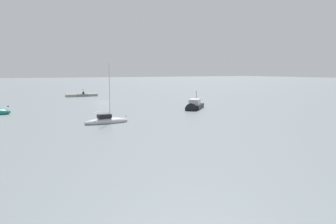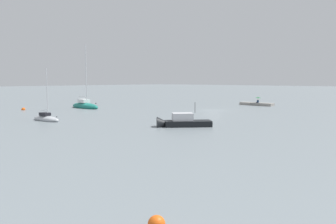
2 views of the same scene
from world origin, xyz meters
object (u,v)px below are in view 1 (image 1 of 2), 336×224
Objects in this scene: umbrella_open_green at (83,89)px; person_seated_blue_left at (83,93)px; sailboat_grey_far at (106,121)px; motorboat_black_mid at (194,107)px.

person_seated_blue_left is at bearing 93.02° from umbrella_open_green.
sailboat_grey_far reaches higher than umbrella_open_green.
motorboat_black_mid is (-8.43, 35.72, -1.32)m from umbrella_open_green.
person_seated_blue_left is 0.10× the size of sailboat_grey_far.
umbrella_open_green is at bearing -93.69° from person_seated_blue_left.
sailboat_grey_far is (8.38, 43.24, -0.58)m from person_seated_blue_left.
person_seated_blue_left is 36.52m from motorboat_black_mid.
umbrella_open_green is at bearing 165.07° from sailboat_grey_far.
person_seated_blue_left is 0.87m from umbrella_open_green.
umbrella_open_green is 36.72m from motorboat_black_mid.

